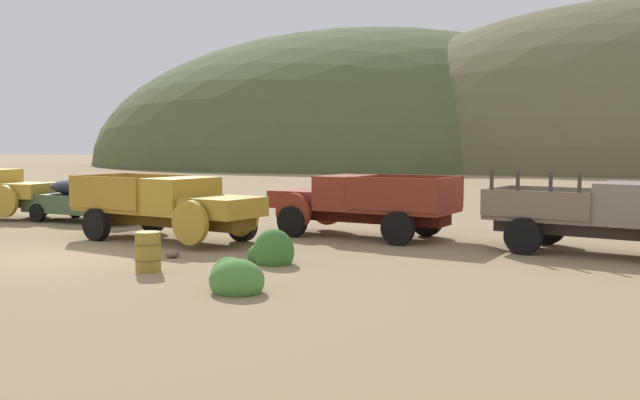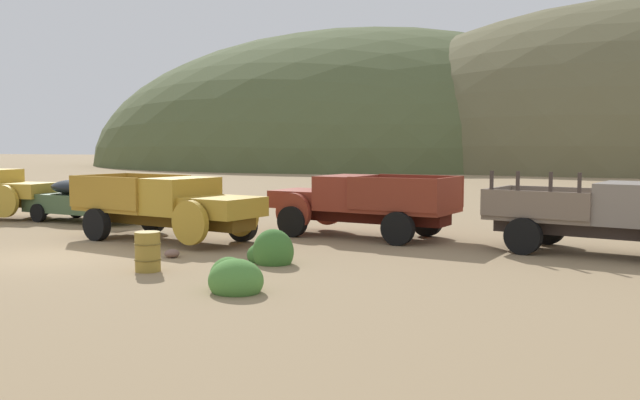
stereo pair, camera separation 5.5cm
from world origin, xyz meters
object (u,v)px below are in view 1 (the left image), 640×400
Objects in this scene: car_weathered_green at (88,200)px; oil_drum_spare at (148,252)px; truck_mustard at (177,207)px; truck_rust_red at (351,203)px; truck_primer_gray at (623,217)px.

oil_drum_spare is at bearing -36.65° from car_weathered_green.
truck_rust_red is at bearing 46.93° from truck_mustard.
truck_rust_red is at bearing -175.94° from truck_primer_gray.
car_weathered_green is 18.00m from truck_primer_gray.
truck_mustard is 7.17× the size of oil_drum_spare.
car_weathered_green is at bearing -171.39° from truck_primer_gray.
oil_drum_spare is (7.64, -7.81, -0.37)m from car_weathered_green.
truck_mustard is (5.79, -3.42, 0.22)m from car_weathered_green.
oil_drum_spare is at bearing 81.40° from truck_rust_red.
truck_primer_gray is at bearing 179.88° from truck_rust_red.
truck_primer_gray is 11.76m from oil_drum_spare.
truck_primer_gray reaches higher than oil_drum_spare.
car_weathered_green is 0.85× the size of truck_primer_gray.
truck_rust_red is at bearing 70.43° from oil_drum_spare.
truck_rust_red is 7.80m from truck_primer_gray.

